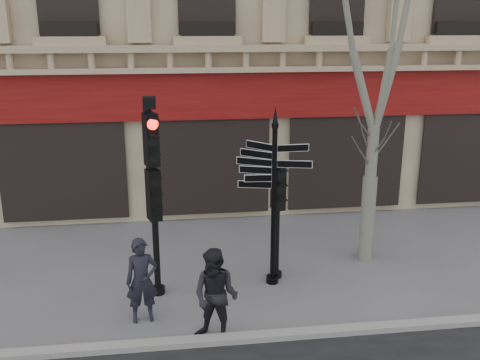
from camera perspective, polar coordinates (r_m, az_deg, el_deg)
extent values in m
plane|color=#5D5D62|center=(11.18, -1.17, -12.94)|extent=(80.00, 80.00, 0.00)
cube|color=gray|center=(9.95, -0.23, -16.54)|extent=(80.00, 0.25, 0.12)
cube|color=#660A0B|center=(14.73, -3.41, 9.01)|extent=(28.00, 0.25, 1.30)
cube|color=tan|center=(14.41, -3.41, 12.73)|extent=(28.00, 0.35, 0.74)
cylinder|color=black|center=(11.30, 3.60, -3.04)|extent=(0.11, 0.11, 3.44)
cylinder|color=black|center=(11.95, 3.46, -10.51)|extent=(0.27, 0.27, 0.15)
cone|color=black|center=(10.81, 3.79, 6.97)|extent=(0.11, 0.11, 0.34)
cylinder|color=black|center=(10.89, -9.13, -3.00)|extent=(0.13, 0.13, 3.80)
cylinder|color=black|center=(11.61, -8.72, -11.52)|extent=(0.28, 0.28, 0.15)
cube|color=black|center=(10.80, -9.20, -1.50)|extent=(0.53, 0.45, 1.03)
cube|color=black|center=(10.51, -9.47, 4.31)|extent=(0.53, 0.45, 1.03)
sphere|color=#FF0C05|center=(10.46, -9.54, 5.79)|extent=(0.22, 0.22, 0.22)
cube|color=black|center=(10.39, -9.65, 8.14)|extent=(0.32, 0.36, 0.22)
cylinder|color=black|center=(11.69, 3.97, -4.48)|extent=(0.13, 0.13, 2.64)
cylinder|color=black|center=(12.19, 3.86, -9.96)|extent=(0.27, 0.27, 0.15)
cube|color=black|center=(11.43, 4.05, -0.64)|extent=(0.50, 0.40, 1.00)
cylinder|color=gray|center=(13.02, 13.44, -4.05)|extent=(0.34, 0.34, 2.07)
cylinder|color=gray|center=(12.56, 13.91, 2.80)|extent=(0.26, 0.26, 1.31)
imported|color=black|center=(10.36, -10.43, -10.51)|extent=(0.66, 0.48, 1.66)
imported|color=black|center=(9.59, -2.59, -12.28)|extent=(1.06, 0.98, 1.74)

